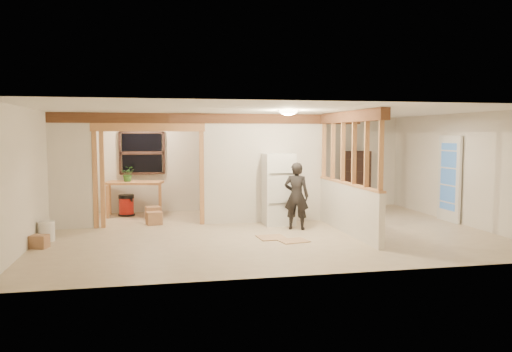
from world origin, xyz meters
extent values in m
cube|color=beige|center=(0.00, 0.00, -0.01)|extent=(9.00, 6.50, 0.01)
cube|color=white|center=(0.00, 0.00, 2.50)|extent=(9.00, 6.50, 0.01)
cube|color=silver|center=(0.00, 3.25, 1.25)|extent=(9.00, 0.01, 2.50)
cube|color=silver|center=(0.00, -3.25, 1.25)|extent=(9.00, 0.01, 2.50)
cube|color=silver|center=(-4.50, 0.00, 1.25)|extent=(0.01, 6.50, 2.50)
cube|color=silver|center=(4.50, 0.00, 1.25)|extent=(0.01, 6.50, 2.50)
cube|color=silver|center=(-4.05, 1.20, 1.25)|extent=(0.90, 0.12, 2.50)
cube|color=silver|center=(0.20, 1.20, 1.25)|extent=(2.80, 0.12, 2.50)
cube|color=tan|center=(-2.40, 1.20, 1.10)|extent=(2.46, 0.14, 2.20)
cube|color=brown|center=(-1.00, 1.20, 2.38)|extent=(7.00, 0.18, 0.22)
cube|color=brown|center=(1.60, -0.40, 2.38)|extent=(0.18, 3.30, 0.22)
cube|color=silver|center=(1.60, -0.40, 0.50)|extent=(0.12, 3.20, 1.00)
cube|color=tan|center=(1.60, -0.40, 1.66)|extent=(0.14, 3.20, 1.32)
cube|color=black|center=(-2.60, 3.17, 1.55)|extent=(1.12, 0.10, 1.10)
cube|color=white|center=(4.42, 0.40, 1.00)|extent=(0.12, 0.86, 2.00)
ellipsoid|color=#FFEABF|center=(0.30, -0.50, 2.48)|extent=(0.36, 0.36, 0.16)
ellipsoid|color=#FFEABF|center=(-2.50, 2.30, 2.48)|extent=(0.32, 0.32, 0.14)
ellipsoid|color=#FFD88C|center=(-2.00, 1.60, 2.18)|extent=(0.07, 0.07, 0.07)
cube|color=white|center=(0.44, 0.82, 0.80)|extent=(0.66, 0.64, 1.60)
imported|color=black|center=(0.66, 0.15, 0.72)|extent=(0.62, 0.53, 1.44)
cube|color=tan|center=(-2.79, 2.69, 0.43)|extent=(1.47, 0.95, 0.86)
imported|color=#337236|center=(-2.94, 2.71, 1.05)|extent=(0.41, 0.37, 0.39)
cylinder|color=maroon|center=(-2.99, 2.71, 0.27)|extent=(0.50, 0.50, 0.54)
cube|color=black|center=(3.23, 3.05, 0.78)|extent=(0.78, 0.26, 1.57)
cylinder|color=silver|center=(-4.32, -0.03, 0.19)|extent=(0.32, 0.32, 0.38)
cube|color=#AB7853|center=(-2.32, 1.36, 0.14)|extent=(0.39, 0.35, 0.28)
cube|color=#AB7853|center=(-2.34, 1.97, 0.16)|extent=(0.39, 0.39, 0.32)
cube|color=#AB7853|center=(-4.33, -0.64, 0.12)|extent=(0.34, 0.31, 0.24)
cube|color=tan|center=(-0.05, -0.62, 0.01)|extent=(0.56, 0.56, 0.02)
cube|color=tan|center=(0.28, -0.99, 0.01)|extent=(0.61, 0.53, 0.02)
camera|label=1|loc=(-2.27, -10.00, 2.03)|focal=35.00mm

